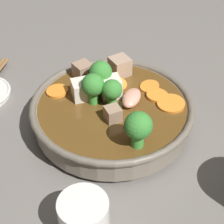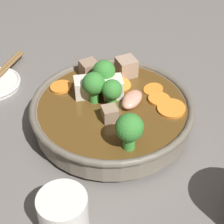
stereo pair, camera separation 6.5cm
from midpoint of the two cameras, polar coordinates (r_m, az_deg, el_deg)
The scene contains 3 objects.
ground_plane at distance 0.67m, azimuth 2.77°, elevation -2.34°, with size 3.00×3.00×0.00m, color slate.
stirfry_bowl at distance 0.65m, azimuth 2.87°, elevation 0.19°, with size 0.28×0.28×0.11m.
tea_cup at distance 0.51m, azimuth -3.71°, elevation -15.33°, with size 0.07×0.07×0.06m.
Camera 2 is at (-0.48, 0.14, 0.46)m, focal length 60.00 mm.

